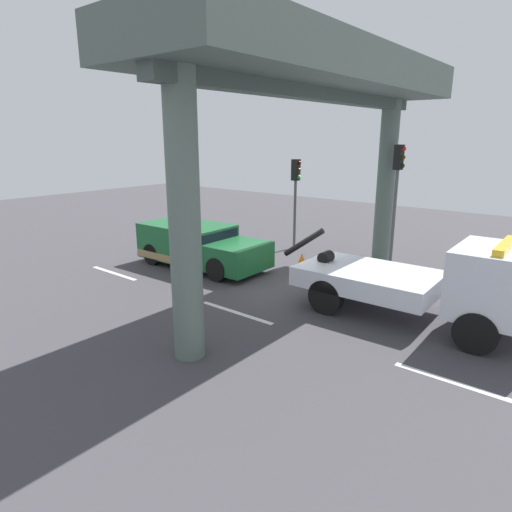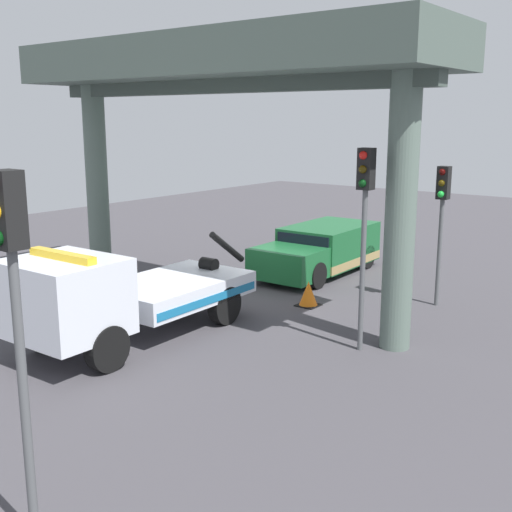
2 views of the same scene
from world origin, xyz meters
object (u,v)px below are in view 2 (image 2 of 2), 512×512
at_px(tow_truck_white, 116,295).
at_px(traffic_light_near, 442,205).
at_px(traffic_light_far, 364,206).
at_px(traffic_light_mid, 13,281).
at_px(traffic_cone_orange, 308,294).
at_px(towed_van_green, 321,250).

distance_m(tow_truck_white, traffic_light_near, 9.11).
bearing_deg(traffic_light_near, traffic_light_far, 0.00).
height_order(traffic_light_mid, traffic_cone_orange, traffic_light_mid).
height_order(towed_van_green, traffic_light_far, traffic_light_far).
relative_size(tow_truck_white, towed_van_green, 1.39).
bearing_deg(towed_van_green, traffic_light_far, 38.79).
bearing_deg(traffic_light_mid, traffic_light_far, 180.00).
height_order(tow_truck_white, traffic_cone_orange, tow_truck_white).
bearing_deg(traffic_light_near, towed_van_green, -105.75).
height_order(towed_van_green, traffic_light_mid, traffic_light_mid).
bearing_deg(traffic_light_far, traffic_cone_orange, -128.24).
xyz_separation_m(tow_truck_white, traffic_light_far, (-3.15, 4.66, 2.12)).
relative_size(towed_van_green, traffic_light_far, 1.14).
distance_m(traffic_light_mid, traffic_cone_orange, 11.52).
bearing_deg(towed_van_green, traffic_cone_orange, 27.10).
relative_size(traffic_light_near, traffic_cone_orange, 5.51).
relative_size(traffic_light_far, traffic_cone_orange, 6.43).
relative_size(towed_van_green, traffic_light_mid, 1.13).
bearing_deg(tow_truck_white, traffic_cone_orange, 161.46).
xyz_separation_m(traffic_light_near, traffic_light_mid, (13.00, 0.00, 0.50)).
relative_size(tow_truck_white, traffic_cone_orange, 10.21).
bearing_deg(traffic_light_far, traffic_light_near, -180.00).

